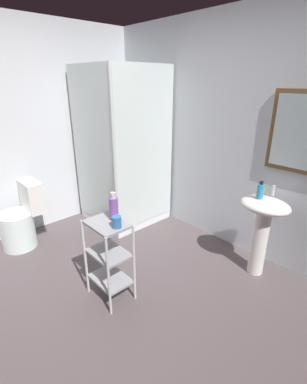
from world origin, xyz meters
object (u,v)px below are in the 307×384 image
at_px(toilet, 21,221).
at_px(rinse_cup, 117,222).
at_px(pedestal_sink, 263,221).
at_px(shower_stall, 123,189).
at_px(hand_soap_bottle, 260,191).
at_px(conditioner_bottle_purple, 114,208).
at_px(storage_cart, 109,254).

distance_m(toilet, rinse_cup, 1.61).
bearing_deg(pedestal_sink, shower_stall, -170.79).
height_order(shower_stall, hand_soap_bottle, shower_stall).
distance_m(shower_stall, conditioner_bottle_purple, 1.46).
distance_m(pedestal_sink, storage_cart, 1.46).
bearing_deg(pedestal_sink, rinse_cup, -115.49).
relative_size(pedestal_sink, toilet, 1.07).
bearing_deg(rinse_cup, conditioner_bottle_purple, 152.87).
relative_size(toilet, rinse_cup, 7.97).
bearing_deg(shower_stall, toilet, -103.32).
height_order(toilet, rinse_cup, rinse_cup).
bearing_deg(conditioner_bottle_purple, toilet, -165.68).
height_order(pedestal_sink, rinse_cup, rinse_cup).
distance_m(pedestal_sink, toilet, 2.62).
bearing_deg(rinse_cup, hand_soap_bottle, 65.94).
relative_size(toilet, hand_soap_bottle, 4.57).
bearing_deg(conditioner_bottle_purple, pedestal_sink, 58.53).
bearing_deg(hand_soap_bottle, conditioner_bottle_purple, -120.28).
distance_m(toilet, conditioner_bottle_purple, 1.52).
bearing_deg(rinse_cup, storage_cart, -171.70).
xyz_separation_m(storage_cart, hand_soap_bottle, (0.66, 1.24, 0.45)).
xyz_separation_m(pedestal_sink, conditioner_bottle_purple, (-0.73, -1.19, 0.27)).
xyz_separation_m(storage_cart, conditioner_bottle_purple, (-0.01, 0.08, 0.41)).
height_order(pedestal_sink, hand_soap_bottle, hand_soap_bottle).
bearing_deg(hand_soap_bottle, pedestal_sink, 31.49).
distance_m(hand_soap_bottle, rinse_cup, 1.34).
xyz_separation_m(conditioner_bottle_purple, rinse_cup, (0.13, -0.07, -0.06)).
height_order(shower_stall, pedestal_sink, shower_stall).
height_order(pedestal_sink, storage_cart, pedestal_sink).
bearing_deg(rinse_cup, toilet, -169.26).
distance_m(conditioner_bottle_purple, rinse_cup, 0.16).
relative_size(pedestal_sink, conditioner_bottle_purple, 3.35).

